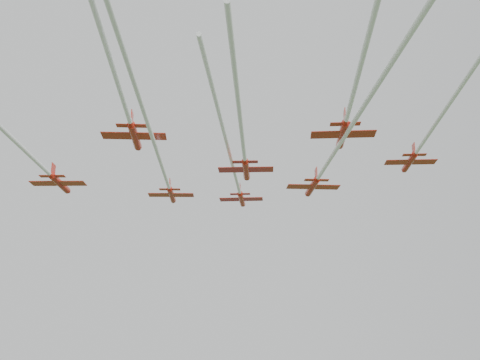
{
  "coord_description": "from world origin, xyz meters",
  "views": [
    {
      "loc": [
        6.39,
        -99.13,
        27.57
      ],
      "look_at": [
        5.83,
        -3.76,
        56.78
      ],
      "focal_mm": 45.0,
      "sensor_mm": 36.0,
      "label": 1
    }
  ],
  "objects_px": {
    "jet_row3_left": "(24,150)",
    "jet_row3_right": "(441,116)",
    "jet_row2_right": "(334,154)",
    "jet_lead": "(234,170)",
    "jet_row4_left": "(119,87)",
    "jet_row2_left": "(160,161)",
    "jet_row3_mid": "(243,143)",
    "jet_row4_right": "(349,108)"
  },
  "relations": [
    {
      "from": "jet_row2_right",
      "to": "jet_row3_right",
      "type": "xyz_separation_m",
      "value": [
        11.78,
        -13.8,
        0.19
      ]
    },
    {
      "from": "jet_row2_right",
      "to": "jet_row3_right",
      "type": "height_order",
      "value": "jet_row2_right"
    },
    {
      "from": "jet_row3_left",
      "to": "jet_row3_mid",
      "type": "height_order",
      "value": "jet_row3_mid"
    },
    {
      "from": "jet_row3_right",
      "to": "jet_row3_left",
      "type": "bearing_deg",
      "value": 178.35
    },
    {
      "from": "jet_row2_left",
      "to": "jet_row4_right",
      "type": "distance_m",
      "value": 29.63
    },
    {
      "from": "jet_row2_right",
      "to": "jet_row3_mid",
      "type": "xyz_separation_m",
      "value": [
        -13.58,
        -10.08,
        -2.02
      ]
    },
    {
      "from": "jet_lead",
      "to": "jet_row4_right",
      "type": "height_order",
      "value": "jet_row4_right"
    },
    {
      "from": "jet_row3_mid",
      "to": "jet_row3_left",
      "type": "bearing_deg",
      "value": -178.56
    },
    {
      "from": "jet_row2_right",
      "to": "jet_row3_left",
      "type": "bearing_deg",
      "value": -171.27
    },
    {
      "from": "jet_lead",
      "to": "jet_row4_right",
      "type": "xyz_separation_m",
      "value": [
        14.86,
        -24.76,
        0.05
      ]
    },
    {
      "from": "jet_row2_right",
      "to": "jet_row3_mid",
      "type": "relative_size",
      "value": 1.35
    },
    {
      "from": "jet_row2_right",
      "to": "jet_row4_right",
      "type": "bearing_deg",
      "value": -94.9
    },
    {
      "from": "jet_lead",
      "to": "jet_row3_left",
      "type": "xyz_separation_m",
      "value": [
        -27.68,
        -18.72,
        -3.25
      ]
    },
    {
      "from": "jet_row4_left",
      "to": "jet_row3_right",
      "type": "bearing_deg",
      "value": 9.96
    },
    {
      "from": "jet_row2_left",
      "to": "jet_row3_right",
      "type": "xyz_separation_m",
      "value": [
        37.6,
        -12.88,
        1.69
      ]
    },
    {
      "from": "jet_row4_left",
      "to": "jet_row4_right",
      "type": "distance_m",
      "value": 28.37
    },
    {
      "from": "jet_row2_left",
      "to": "jet_row2_right",
      "type": "bearing_deg",
      "value": 0.57
    },
    {
      "from": "jet_lead",
      "to": "jet_row3_mid",
      "type": "height_order",
      "value": "jet_lead"
    },
    {
      "from": "jet_row3_mid",
      "to": "jet_row3_right",
      "type": "relative_size",
      "value": 0.76
    },
    {
      "from": "jet_row3_mid",
      "to": "jet_row4_left",
      "type": "relative_size",
      "value": 0.82
    },
    {
      "from": "jet_lead",
      "to": "jet_row3_mid",
      "type": "relative_size",
      "value": 1.34
    },
    {
      "from": "jet_row4_left",
      "to": "jet_row3_left",
      "type": "bearing_deg",
      "value": 134.99
    },
    {
      "from": "jet_row2_right",
      "to": "jet_row4_right",
      "type": "distance_m",
      "value": 15.74
    },
    {
      "from": "jet_row2_right",
      "to": "jet_row4_right",
      "type": "relative_size",
      "value": 1.49
    },
    {
      "from": "jet_row4_right",
      "to": "jet_row3_mid",
      "type": "bearing_deg",
      "value": 160.56
    },
    {
      "from": "jet_lead",
      "to": "jet_row4_left",
      "type": "height_order",
      "value": "jet_lead"
    },
    {
      "from": "jet_lead",
      "to": "jet_row3_left",
      "type": "relative_size",
      "value": 1.11
    },
    {
      "from": "jet_row3_mid",
      "to": "jet_row3_right",
      "type": "bearing_deg",
      "value": -6.15
    },
    {
      "from": "jet_row2_left",
      "to": "jet_row3_left",
      "type": "distance_m",
      "value": 19.14
    },
    {
      "from": "jet_row2_right",
      "to": "jet_row4_left",
      "type": "distance_m",
      "value": 36.04
    },
    {
      "from": "jet_row3_mid",
      "to": "jet_lead",
      "type": "bearing_deg",
      "value": 96.73
    },
    {
      "from": "jet_row3_mid",
      "to": "jet_row4_right",
      "type": "height_order",
      "value": "jet_row4_right"
    },
    {
      "from": "jet_row2_right",
      "to": "jet_row4_left",
      "type": "height_order",
      "value": "jet_row2_right"
    },
    {
      "from": "jet_row3_mid",
      "to": "jet_row3_right",
      "type": "height_order",
      "value": "jet_row3_right"
    },
    {
      "from": "jet_row3_left",
      "to": "jet_row4_left",
      "type": "distance_m",
      "value": 20.47
    },
    {
      "from": "jet_row3_right",
      "to": "jet_row4_left",
      "type": "relative_size",
      "value": 1.07
    },
    {
      "from": "jet_row2_left",
      "to": "jet_row3_left",
      "type": "relative_size",
      "value": 1.09
    },
    {
      "from": "jet_row3_left",
      "to": "jet_row3_right",
      "type": "relative_size",
      "value": 0.92
    },
    {
      "from": "jet_row2_right",
      "to": "jet_row4_left",
      "type": "bearing_deg",
      "value": -144.03
    },
    {
      "from": "jet_row3_mid",
      "to": "jet_row2_right",
      "type": "bearing_deg",
      "value": 38.78
    },
    {
      "from": "jet_lead",
      "to": "jet_row4_left",
      "type": "bearing_deg",
      "value": -107.56
    },
    {
      "from": "jet_row3_left",
      "to": "jet_row4_right",
      "type": "bearing_deg",
      "value": -7.57
    }
  ]
}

